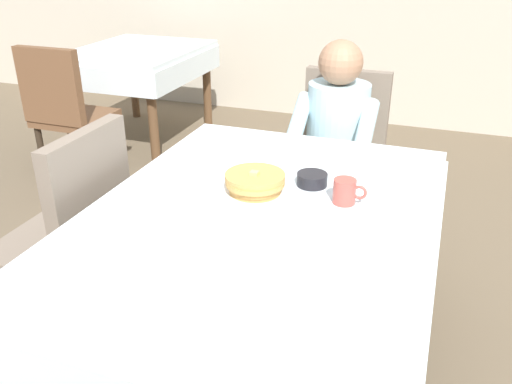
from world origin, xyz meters
name	(u,v)px	position (x,y,z in m)	size (l,w,h in m)	color
ground_plane	(261,380)	(0.00, 0.00, 0.00)	(14.00, 14.00, 0.00)	brown
dining_table_main	(261,234)	(0.00, 0.00, 0.65)	(1.12, 1.52, 0.74)	silver
chair_diner	(340,150)	(0.03, 1.17, 0.53)	(0.44, 0.45, 0.93)	#7A6B5B
diner_person	(335,134)	(0.03, 1.01, 0.67)	(0.40, 0.43, 1.12)	silver
chair_left_side	(74,227)	(-0.77, 0.00, 0.53)	(0.45, 0.44, 0.93)	#7A6B5B
plate_breakfast	(254,194)	(-0.06, 0.09, 0.75)	(0.28, 0.28, 0.02)	white
breakfast_stack	(255,183)	(-0.06, 0.09, 0.79)	(0.21, 0.21, 0.08)	tan
cup_coffee	(345,191)	(0.24, 0.15, 0.78)	(0.11, 0.08, 0.08)	#B24C42
bowl_butter	(312,179)	(0.11, 0.25, 0.76)	(0.11, 0.11, 0.04)	black
syrup_pitcher	(200,163)	(-0.32, 0.22, 0.78)	(0.08, 0.08, 0.07)	silver
fork_left_of_plate	(202,190)	(-0.25, 0.07, 0.74)	(0.18, 0.01, 0.01)	silver
knife_right_of_plate	(306,207)	(0.13, 0.07, 0.74)	(0.20, 0.01, 0.01)	silver
spoon_near_edge	(218,244)	(-0.05, -0.25, 0.74)	(0.15, 0.01, 0.01)	silver
napkin_folded	(165,203)	(-0.32, -0.07, 0.74)	(0.17, 0.12, 0.01)	white
background_table_far	(139,63)	(-1.84, 2.27, 0.62)	(0.92, 1.12, 0.74)	silver
background_chair_empty	(64,107)	(-1.84, 1.32, 0.53)	(0.44, 0.45, 0.93)	brown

